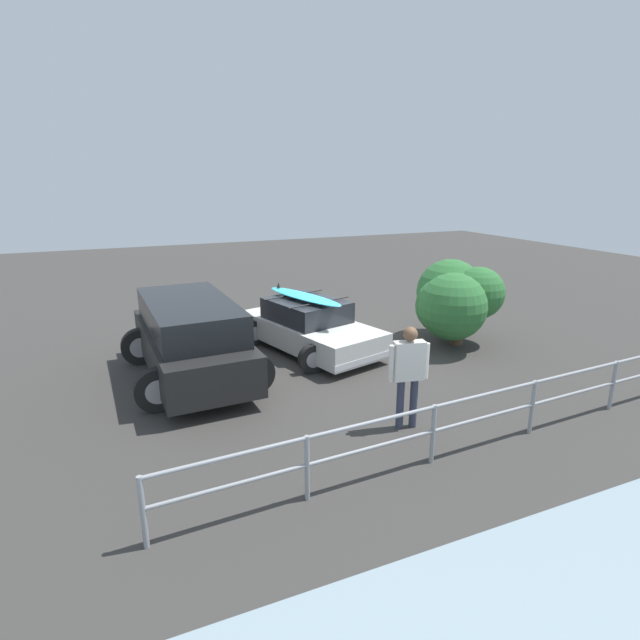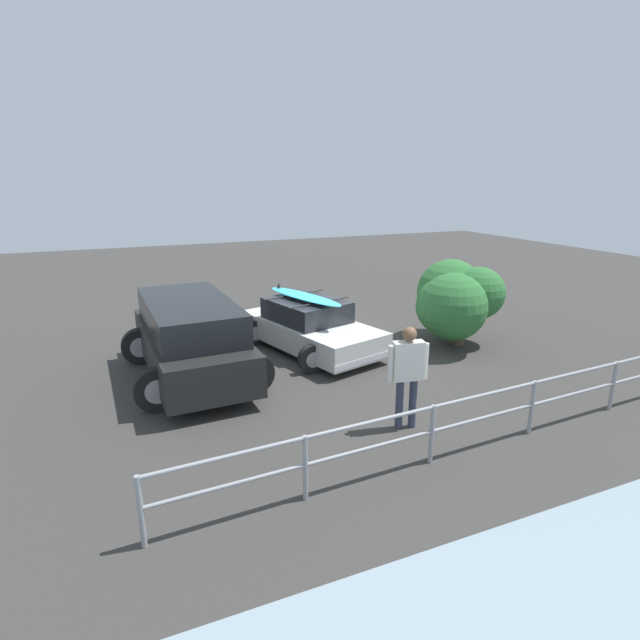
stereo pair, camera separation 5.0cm
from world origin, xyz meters
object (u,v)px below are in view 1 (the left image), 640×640
at_px(sedan_car, 309,326).
at_px(person_bystander, 409,368).
at_px(suv_car, 191,338).
at_px(bush_near_left, 455,299).

height_order(sedan_car, person_bystander, person_bystander).
relative_size(sedan_car, person_bystander, 2.35).
xyz_separation_m(suv_car, bush_near_left, (-6.68, 0.30, 0.29)).
distance_m(suv_car, bush_near_left, 6.69).
bearing_deg(bush_near_left, sedan_car, -14.72).
distance_m(suv_car, person_bystander, 4.85).
bearing_deg(person_bystander, sedan_car, -89.79).
relative_size(sedan_car, bush_near_left, 1.59).
height_order(sedan_car, suv_car, suv_car).
xyz_separation_m(person_bystander, bush_near_left, (-3.65, -3.48, 0.09)).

